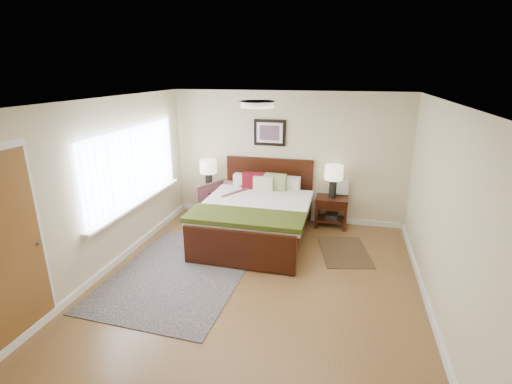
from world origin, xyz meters
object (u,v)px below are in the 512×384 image
Objects in this scene: lamp_left at (208,169)px; armchair at (225,204)px; lamp_right at (334,175)px; rug_persian at (180,272)px; bed at (256,209)px; nightstand_left at (209,195)px; nightstand_right at (331,208)px.

lamp_left reaches higher than armchair.
lamp_right is 3.25m from rug_persian.
bed is 1.54m from lamp_left.
nightstand_left is 2.52m from lamp_right.
nightstand_left is 2.45m from nightstand_right.
lamp_right is (2.45, 0.00, 0.03)m from lamp_left.
lamp_right is (1.25, 0.87, 0.46)m from bed.
nightstand_left is at bearing 101.48° from rug_persian.
nightstand_left reaches higher than rug_persian.
nightstand_left is 2.35m from rug_persian.
armchair is (-0.78, 0.60, -0.18)m from bed.
bed reaches higher than armchair.
nightstand_right is at bearing 36.78° from armchair.
bed is at bearing -36.12° from lamp_left.
nightstand_right is 0.71× the size of armchair.
rug_persian is at bearing -132.18° from nightstand_right.
lamp_left is 2.53m from rug_persian.
nightstand_left is 0.93× the size of nightstand_right.
nightstand_right is (2.45, 0.01, -0.07)m from nightstand_left.
bed reaches higher than lamp_right.
rug_persian is (-2.07, -2.30, -1.01)m from lamp_right.
nightstand_left is 0.49m from armchair.
rug_persian is at bearing -61.38° from armchair.
rug_persian is at bearing -132.01° from lamp_right.
nightstand_right is at bearing 49.77° from rug_persian.
lamp_right is 0.23× the size of rug_persian.
bed is 1.00m from armchair.
armchair is (-2.04, -0.26, 0.01)m from nightstand_right.
rug_persian is at bearing -80.56° from lamp_left.
nightstand_left is 0.66× the size of armchair.
lamp_right reaches higher than armchair.
armchair is (0.42, -0.27, -0.60)m from lamp_left.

